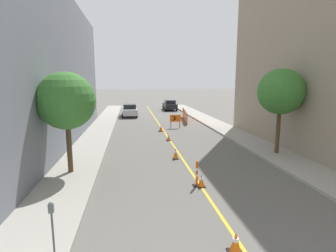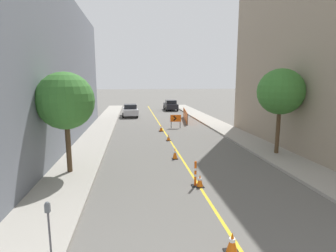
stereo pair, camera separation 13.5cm
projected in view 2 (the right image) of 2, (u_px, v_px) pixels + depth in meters
lane_stripe at (162, 128)px, 25.15m from camera, size 0.12×46.37×0.01m
sidewalk_left at (101, 129)px, 24.37m from camera, size 2.36×46.37×0.15m
sidewalk_right at (220, 126)px, 25.89m from camera, size 2.36×46.37×0.15m
building_facade_left at (24, 70)px, 17.46m from camera, size 6.00×25.82×10.45m
traffic_cone_nearest at (232, 243)px, 6.84m from camera, size 0.38×0.38×0.59m
traffic_cone_second at (200, 181)px, 11.17m from camera, size 0.34×0.34×0.55m
traffic_cone_third at (175, 153)px, 15.19m from camera, size 0.34×0.34×0.66m
traffic_cone_fourth at (168, 138)px, 19.87m from camera, size 0.34×0.34×0.48m
traffic_cone_fifth at (161, 128)px, 23.59m from camera, size 0.42×0.42×0.56m
delineator_post_front at (195, 175)px, 11.21m from camera, size 0.32×0.32×1.12m
arrow_barricade_primary at (176, 119)px, 25.11m from camera, size 1.03×0.11×1.28m
safety_mesh_fence at (185, 115)px, 29.82m from camera, size 0.90×6.53×1.22m
parked_car_curb_near at (130, 110)px, 33.38m from camera, size 2.01×4.38×1.59m
parked_car_curb_mid at (171, 105)px, 40.63m from camera, size 1.93×4.31×1.59m
parking_meter_near_curb at (48, 218)px, 6.47m from camera, size 0.12×0.11×1.41m
street_tree_left_near at (65, 101)px, 12.12m from camera, size 2.67×2.67×4.76m
street_tree_right_near at (281, 92)px, 15.35m from camera, size 2.70×2.70×5.06m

